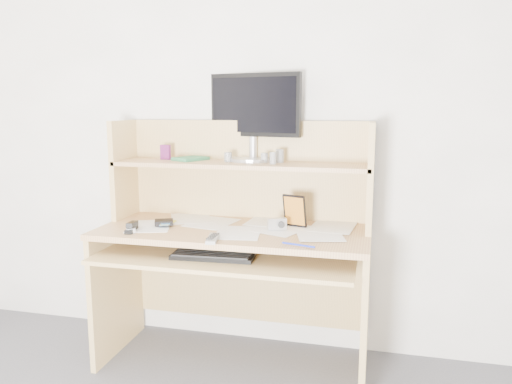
% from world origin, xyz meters
% --- Properties ---
extents(back_wall, '(3.60, 0.04, 2.50)m').
position_xyz_m(back_wall, '(0.00, 1.80, 1.25)').
color(back_wall, white).
rests_on(back_wall, floor).
extents(desk, '(1.40, 0.70, 1.30)m').
position_xyz_m(desk, '(0.00, 1.56, 0.69)').
color(desk, tan).
rests_on(desk, floor).
extents(paper_clutter, '(1.32, 0.54, 0.01)m').
position_xyz_m(paper_clutter, '(0.00, 1.48, 0.75)').
color(paper_clutter, white).
rests_on(paper_clutter, desk).
extents(keyboard, '(0.41, 0.17, 0.03)m').
position_xyz_m(keyboard, '(-0.04, 1.28, 0.66)').
color(keyboard, black).
rests_on(keyboard, desk).
extents(tv_remote, '(0.08, 0.17, 0.02)m').
position_xyz_m(tv_remote, '(-0.02, 1.22, 0.76)').
color(tv_remote, gray).
rests_on(tv_remote, paper_clutter).
extents(flip_phone, '(0.08, 0.10, 0.02)m').
position_xyz_m(flip_phone, '(-0.49, 1.30, 0.77)').
color(flip_phone, '#A2A2A4').
rests_on(flip_phone, paper_clutter).
extents(stapler, '(0.07, 0.14, 0.04)m').
position_xyz_m(stapler, '(-0.49, 1.31, 0.78)').
color(stapler, black).
rests_on(stapler, paper_clutter).
extents(wallet, '(0.12, 0.11, 0.02)m').
position_xyz_m(wallet, '(-0.38, 1.46, 0.77)').
color(wallet, black).
rests_on(wallet, paper_clutter).
extents(sticky_note_pad, '(0.07, 0.07, 0.01)m').
position_xyz_m(sticky_note_pad, '(-0.38, 1.53, 0.75)').
color(sticky_note_pad, '#E2EE3E').
rests_on(sticky_note_pad, desk).
extents(digital_camera, '(0.10, 0.07, 0.06)m').
position_xyz_m(digital_camera, '(0.23, 1.50, 0.79)').
color(digital_camera, '#B5B5B7').
rests_on(digital_camera, paper_clutter).
extents(game_case, '(0.12, 0.05, 0.17)m').
position_xyz_m(game_case, '(0.31, 1.57, 0.84)').
color(game_case, black).
rests_on(game_case, paper_clutter).
extents(blue_pen, '(0.16, 0.05, 0.01)m').
position_xyz_m(blue_pen, '(0.38, 1.22, 0.76)').
color(blue_pen, '#182AB5').
rests_on(blue_pen, paper_clutter).
extents(card_box, '(0.06, 0.03, 0.08)m').
position_xyz_m(card_box, '(-0.45, 1.67, 1.12)').
color(card_box, maroon).
rests_on(card_box, desk).
extents(shelf_book, '(0.19, 0.21, 0.02)m').
position_xyz_m(shelf_book, '(-0.30, 1.67, 1.09)').
color(shelf_book, '#36884A').
rests_on(shelf_book, desk).
extents(chip_stack_a, '(0.05, 0.05, 0.05)m').
position_xyz_m(chip_stack_a, '(0.13, 1.64, 1.11)').
color(chip_stack_a, black).
rests_on(chip_stack_a, desk).
extents(chip_stack_b, '(0.05, 0.05, 0.07)m').
position_xyz_m(chip_stack_b, '(0.21, 1.67, 1.12)').
color(chip_stack_b, silver).
rests_on(chip_stack_b, desk).
extents(chip_stack_c, '(0.05, 0.05, 0.05)m').
position_xyz_m(chip_stack_c, '(-0.07, 1.63, 1.11)').
color(chip_stack_c, black).
rests_on(chip_stack_c, desk).
extents(chip_stack_d, '(0.05, 0.05, 0.06)m').
position_xyz_m(chip_stack_d, '(0.19, 1.59, 1.11)').
color(chip_stack_d, white).
rests_on(chip_stack_d, desk).
extents(monitor, '(0.54, 0.27, 0.48)m').
position_xyz_m(monitor, '(0.04, 1.75, 1.33)').
color(monitor, silver).
rests_on(monitor, desk).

